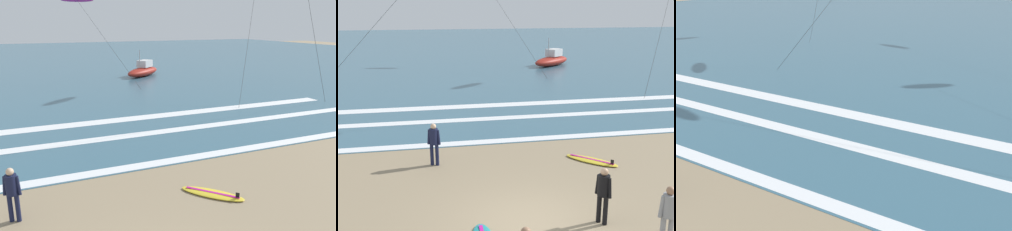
# 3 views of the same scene
# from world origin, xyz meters

# --- Properties ---
(ocean_surface) EXTENTS (140.00, 90.00, 0.01)m
(ocean_surface) POSITION_xyz_m (0.00, 51.79, 0.01)
(ocean_surface) COLOR #386075
(ocean_surface) RESTS_ON ground
(wave_foam_shoreline) EXTENTS (57.05, 0.59, 0.01)m
(wave_foam_shoreline) POSITION_xyz_m (-0.88, 7.19, 0.01)
(wave_foam_shoreline) COLOR white
(wave_foam_shoreline) RESTS_ON ocean_surface
(wave_foam_mid_break) EXTENTS (38.79, 0.72, 0.01)m
(wave_foam_mid_break) POSITION_xyz_m (-0.23, 10.95, 0.01)
(wave_foam_mid_break) COLOR white
(wave_foam_mid_break) RESTS_ON ocean_surface
(wave_foam_outer_break) EXTENTS (36.14, 0.98, 0.01)m
(wave_foam_outer_break) POSITION_xyz_m (-0.57, 13.92, 0.01)
(wave_foam_outer_break) COLOR white
(wave_foam_outer_break) RESTS_ON ocean_surface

